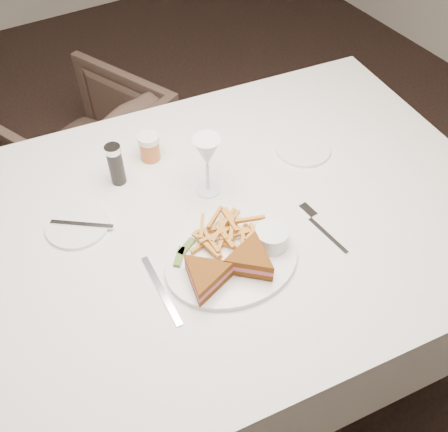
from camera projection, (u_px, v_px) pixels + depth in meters
The scene contains 4 objects.
ground at pixel (120, 320), 1.92m from camera, with size 5.00×5.00×0.00m, color black.
table at pixel (216, 296), 1.56m from camera, with size 1.52×1.01×0.75m, color silver.
chair_far at pixel (85, 147), 2.14m from camera, with size 0.58×0.55×0.60m, color #47352B.
table_setting at pixel (217, 226), 1.21m from camera, with size 0.82×0.68×0.18m.
Camera 1 is at (-0.16, -1.05, 1.70)m, focal length 40.00 mm.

